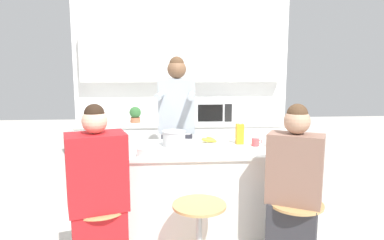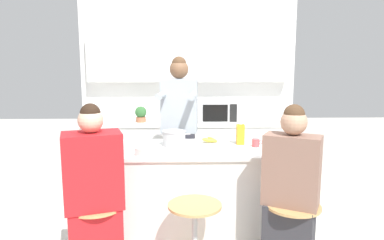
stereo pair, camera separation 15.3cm
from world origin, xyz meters
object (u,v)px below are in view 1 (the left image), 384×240
kitchen_island (193,193)px  banana_bunch (208,140)px  bar_stool_rightmost (295,234)px  cooking_pot (174,138)px  fruit_bowl (148,152)px  person_seated_near (293,201)px  microwave (212,111)px  bar_stool_center (199,235)px  juice_carton (240,134)px  potted_plant (135,114)px  bar_stool_leftmost (101,239)px  coffee_cup_near (255,142)px  person_wrapped_blanket (98,203)px  person_cooking (177,137)px

kitchen_island → banana_bunch: banana_bunch is taller
kitchen_island → bar_stool_rightmost: kitchen_island is taller
cooking_pot → fruit_bowl: cooking_pot is taller
person_seated_near → microwave: bearing=125.9°
bar_stool_center → microwave: size_ratio=1.14×
banana_bunch → juice_carton: size_ratio=0.86×
cooking_pot → potted_plant: (-0.50, 1.57, 0.02)m
bar_stool_leftmost → juice_carton: bearing=32.4°
kitchen_island → potted_plant: bearing=112.4°
microwave → coffee_cup_near: bearing=-82.7°
bar_stool_leftmost → juice_carton: size_ratio=2.90×
kitchen_island → person_wrapped_blanket: (-0.75, -0.68, 0.20)m
banana_bunch → microwave: bearing=80.7°
juice_carton → potted_plant: 1.91m
bar_stool_center → potted_plant: potted_plant is taller
microwave → potted_plant: microwave is taller
bar_stool_leftmost → person_cooking: person_cooking is taller
fruit_bowl → coffee_cup_near: bearing=16.3°
person_wrapped_blanket → cooking_pot: bearing=35.0°
bar_stool_leftmost → bar_stool_rightmost: (1.50, -0.04, 0.00)m
kitchen_island → fruit_bowl: size_ratio=9.80×
person_wrapped_blanket → microwave: (1.16, 2.28, 0.38)m
person_cooking → cooking_pot: 0.53m
juice_carton → fruit_bowl: bearing=-155.4°
bar_stool_leftmost → potted_plant: bearing=88.2°
cooking_pot → person_cooking: bearing=84.8°
cooking_pot → person_wrapped_blanket: bearing=-127.3°
bar_stool_center → person_cooking: 1.37m
bar_stool_leftmost → banana_bunch: (0.93, 0.86, 0.57)m
bar_stool_center → juice_carton: bearing=58.8°
person_seated_near → microwave: 2.34m
bar_stool_center → person_cooking: size_ratio=0.35×
cooking_pot → person_seated_near: bearing=-40.2°
person_cooking → banana_bunch: bearing=-47.2°
banana_bunch → microwave: size_ratio=0.34×
bar_stool_center → banana_bunch: banana_bunch is taller
bar_stool_center → microwave: (0.40, 2.26, 0.68)m
bar_stool_rightmost → microwave: microwave is taller
person_cooking → juice_carton: 0.78m
fruit_bowl → potted_plant: 1.94m
bar_stool_rightmost → coffee_cup_near: bearing=101.6°
bar_stool_rightmost → person_wrapped_blanket: (-1.51, 0.01, 0.30)m
coffee_cup_near → person_wrapped_blanket: bearing=-152.8°
bar_stool_leftmost → person_cooking: (0.62, 1.25, 0.52)m
person_seated_near → microwave: (-0.33, 2.28, 0.41)m
person_cooking → microwave: person_cooking is taller
fruit_bowl → potted_plant: size_ratio=0.86×
person_cooking → coffee_cup_near: bearing=-33.5°
cooking_pot → banana_bunch: cooking_pot is taller
bar_stool_center → person_seated_near: (0.73, -0.02, 0.27)m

